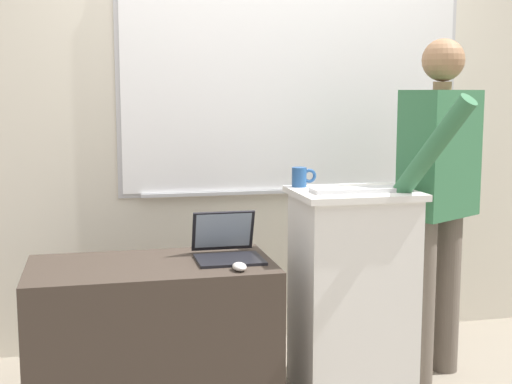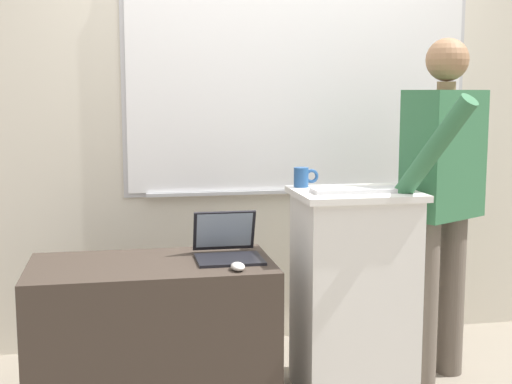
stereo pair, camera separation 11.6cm
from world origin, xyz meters
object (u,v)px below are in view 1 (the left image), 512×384
Objects in this scene: wireless_keyboard at (356,190)px; coffee_mug at (301,177)px; side_desk at (152,337)px; laptop at (226,245)px; computer_mouse_by_laptop at (239,267)px; lectern_podium at (352,291)px; person_presenter at (439,186)px.

coffee_mug reaches higher than wireless_keyboard.
side_desk is 0.53m from laptop.
lectern_podium is at bearing 18.96° from computer_mouse_by_laptop.
coffee_mug is at bearing 140.94° from lectern_podium.
laptop is (-0.60, 0.05, 0.24)m from lectern_podium.
coffee_mug reaches higher than computer_mouse_by_laptop.
laptop is 0.78× the size of wireless_keyboard.
side_desk is 10.96× the size of computer_mouse_by_laptop.
side_desk is 1.57m from person_presenter.
side_desk is 1.03m from coffee_mug.
wireless_keyboard is 3.43× the size of coffee_mug.
person_presenter is at bearing 2.20° from side_desk.
side_desk is at bearing 179.60° from lectern_podium.
coffee_mug is (0.38, 0.38, 0.34)m from computer_mouse_by_laptop.
computer_mouse_by_laptop is at bearing 164.00° from person_presenter.
lectern_podium reaches higher than laptop.
lectern_podium is 0.68m from person_presenter.
lectern_podium is 0.90× the size of side_desk.
person_presenter is (0.47, 0.06, 0.49)m from lectern_podium.
coffee_mug reaches higher than side_desk.
wireless_keyboard is (0.59, -0.11, 0.26)m from laptop.
lectern_podium is 2.34× the size of wireless_keyboard.
laptop is 2.68× the size of coffee_mug.
lectern_podium reaches higher than side_desk.
wireless_keyboard is (-0.48, -0.12, 0.01)m from person_presenter.
computer_mouse_by_laptop is at bearing -30.20° from side_desk.
lectern_podium is 3.00× the size of laptop.
wireless_keyboard is (0.95, -0.07, 0.66)m from side_desk.
laptop is at bearing -163.18° from coffee_mug.
person_presenter reaches higher than side_desk.
side_desk is at bearing -167.51° from coffee_mug.
lectern_podium is 0.50m from wireless_keyboard.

